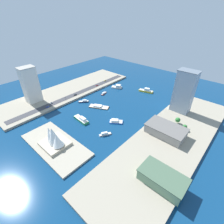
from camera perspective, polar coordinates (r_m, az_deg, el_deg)
name	(u,v)px	position (r m, az deg, el deg)	size (l,w,h in m)	color
ground_plane	(109,110)	(240.45, -1.14, 0.52)	(440.00, 440.00, 0.00)	navy
quay_west	(171,139)	(200.19, 19.66, -8.94)	(70.00, 240.00, 2.90)	#9E937F
quay_east	(69,91)	(305.08, -14.57, 7.15)	(70.00, 240.00, 2.90)	#9E937F
peninsula_point	(56,145)	(193.17, -18.98, -10.75)	(84.07, 38.10, 2.00)	#A89E89
road_strip	(77,94)	(288.01, -12.07, 6.25)	(11.05, 228.00, 0.15)	#38383D
catamaran_blue	(116,121)	(215.68, 1.30, -3.24)	(18.70, 16.42, 4.15)	blue
barge_flat_brown	(99,107)	(248.61, -4.66, 1.91)	(31.04, 21.96, 3.28)	brown
yacht_sleek_gray	(105,134)	(195.96, -2.43, -7.61)	(10.23, 14.64, 3.98)	#999EA3
tugboat_red	(104,93)	(287.01, -2.90, 6.47)	(6.98, 14.52, 3.16)	red
ferry_green_doubledeck	(81,119)	(221.85, -10.57, -2.50)	(27.47, 9.43, 6.68)	#2D8C4C
ferry_yellow_fast	(146,91)	(299.96, 11.71, 7.29)	(26.56, 12.99, 7.20)	yellow
ferry_white_commuter	(117,87)	(309.03, 1.83, 8.74)	(20.55, 16.45, 6.13)	silver
patrol_launch_navy	(84,101)	(265.37, -9.77, 3.68)	(13.49, 14.85, 3.68)	#1E284C
hotel_broad_white	(30,85)	(275.90, -26.42, 8.41)	(16.54, 22.17, 53.84)	silver
carpark_squat_concrete	(166,130)	(200.29, 18.12, -6.01)	(44.01, 26.33, 10.72)	gray
tower_tall_glass	(184,92)	(241.53, 23.67, 6.45)	(25.34, 16.78, 58.35)	#8C9EB2
terminal_long_green	(162,179)	(152.77, 17.06, -21.20)	(38.53, 21.58, 10.91)	slate
sedan_silver	(51,103)	(267.90, -20.30, 2.92)	(1.96, 4.39, 1.75)	black
pickup_red	(97,85)	(312.25, -5.25, 9.19)	(1.81, 4.71, 1.60)	black
suv_black	(75,95)	(282.90, -12.62, 5.88)	(1.79, 4.94, 1.69)	black
taxi_yellow_cab	(105,81)	(332.56, -2.38, 10.81)	(1.96, 4.78, 1.50)	black
hatchback_blue	(47,107)	(259.99, -21.44, 1.69)	(2.12, 4.50, 1.48)	black
traffic_light_waterfront	(66,98)	(268.31, -15.80, 4.66)	(0.36, 0.36, 6.50)	black
opera_landmark	(54,138)	(186.74, -19.47, -8.62)	(28.22, 25.90, 22.32)	#BCAD93
park_tree_cluster	(179,123)	(217.45, 22.04, -3.60)	(18.12, 20.24, 8.30)	brown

